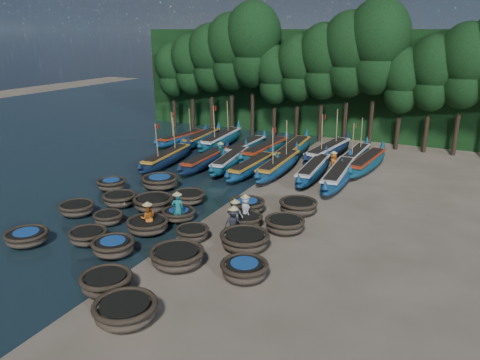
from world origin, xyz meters
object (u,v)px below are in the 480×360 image
at_px(coracle_13, 192,233).
at_px(long_boat_7, 313,170).
at_px(coracle_3, 106,282).
at_px(long_boat_10, 202,138).
at_px(coracle_24, 298,206).
at_px(long_boat_9, 182,138).
at_px(long_boat_17, 367,162).
at_px(coracle_17, 179,214).
at_px(coracle_21, 160,182).
at_px(coracle_6, 88,236).
at_px(fisherman_2, 148,217).
at_px(coracle_12, 148,225).
at_px(long_boat_8, 339,175).
at_px(coracle_15, 120,199).
at_px(long_boat_3, 206,160).
at_px(long_boat_2, 167,158).
at_px(coracle_14, 245,240).
at_px(coracle_8, 177,257).
at_px(long_boat_12, 246,147).
at_px(coracle_10, 77,208).
at_px(long_boat_4, 230,161).
at_px(fisherman_3, 233,222).
at_px(coracle_11, 108,218).
at_px(coracle_16, 153,203).
at_px(coracle_19, 285,224).
at_px(long_boat_14, 293,150).
at_px(coracle_18, 247,220).
at_px(long_boat_15, 328,151).
at_px(long_boat_13, 265,150).
at_px(coracle_9, 244,269).
at_px(coracle_5, 27,237).
at_px(long_boat_5, 252,166).
at_px(fisherman_1, 178,208).
at_px(fisherman_4, 235,214).
at_px(coracle_7, 113,247).
at_px(long_boat_16, 355,156).
at_px(coracle_20, 112,184).
at_px(fisherman_5, 221,152).
at_px(coracle_4, 125,311).
at_px(fisherman_0, 245,209).
at_px(fisherman_6, 333,163).
at_px(long_boat_6, 279,165).
at_px(coracle_23, 247,205).
at_px(long_boat_11, 221,139).

relative_size(coracle_13, long_boat_7, 0.23).
xyz_separation_m(coracle_3, long_boat_10, (-9.59, 23.56, 0.07)).
xyz_separation_m(coracle_24, long_boat_9, (-15.27, 11.57, 0.04)).
bearing_deg(coracle_3, long_boat_17, 75.41).
xyz_separation_m(coracle_13, coracle_17, (-1.98, 1.80, -0.01)).
bearing_deg(coracle_21, coracle_6, -78.44).
bearing_deg(fisherman_2, coracle_12, -43.21).
xyz_separation_m(coracle_21, long_boat_8, (10.19, 6.32, 0.11)).
height_order(coracle_15, long_boat_3, long_boat_3).
xyz_separation_m(long_boat_2, long_boat_7, (11.12, 1.96, -0.01)).
bearing_deg(coracle_14, coracle_8, -124.13).
bearing_deg(long_boat_12, coracle_10, -97.46).
distance_m(long_boat_4, fisherman_3, 12.65).
bearing_deg(coracle_11, coracle_16, 69.01).
bearing_deg(coracle_19, coracle_14, -110.65).
distance_m(coracle_3, long_boat_14, 22.84).
distance_m(coracle_18, long_boat_15, 15.31).
distance_m(long_boat_9, long_boat_13, 8.77).
height_order(coracle_9, long_boat_7, long_boat_7).
bearing_deg(long_boat_2, coracle_17, -58.40).
distance_m(coracle_5, coracle_10, 3.95).
bearing_deg(coracle_6, fisherman_3, 31.01).
distance_m(long_boat_5, fisherman_1, 10.28).
relative_size(coracle_3, fisherman_4, 1.28).
height_order(coracle_8, coracle_21, coracle_21).
xyz_separation_m(coracle_7, coracle_10, (-5.16, 2.96, -0.04)).
bearing_deg(coracle_17, coracle_18, 14.15).
bearing_deg(coracle_24, long_boat_16, 87.96).
height_order(coracle_20, fisherman_5, fisherman_5).
distance_m(coracle_4, fisherman_2, 7.74).
xyz_separation_m(coracle_3, long_boat_13, (-2.54, 21.88, 0.15)).
height_order(fisherman_0, fisherman_4, fisherman_4).
relative_size(long_boat_16, fisherman_6, 4.31).
distance_m(coracle_19, fisherman_6, 11.00).
relative_size(coracle_17, fisherman_0, 1.19).
distance_m(coracle_5, coracle_15, 6.11).
xyz_separation_m(coracle_9, long_boat_15, (-2.29, 20.35, 0.15)).
height_order(coracle_16, fisherman_0, fisherman_0).
bearing_deg(long_boat_3, long_boat_8, 1.73).
bearing_deg(long_boat_7, coracle_3, -101.84).
distance_m(coracle_8, long_boat_6, 15.13).
xyz_separation_m(coracle_3, coracle_23, (1.35, 10.19, -0.02)).
xyz_separation_m(coracle_12, fisherman_5, (-2.99, 13.40, 0.41)).
height_order(long_boat_6, long_boat_10, long_boat_6).
relative_size(coracle_4, coracle_10, 1.11).
relative_size(coracle_13, fisherman_6, 1.00).
xyz_separation_m(coracle_23, long_boat_11, (-8.93, 13.37, 0.19)).
relative_size(coracle_15, long_boat_17, 0.29).
xyz_separation_m(coracle_11, coracle_20, (-3.55, 4.37, 0.07)).
xyz_separation_m(long_boat_3, long_boat_13, (2.93, 4.69, 0.07)).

